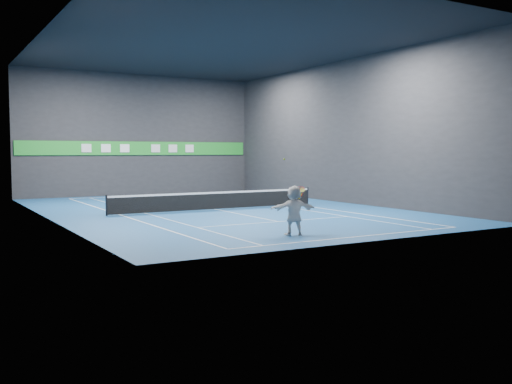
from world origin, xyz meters
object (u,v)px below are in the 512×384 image
player (294,210)px  tennis_net (217,200)px  tennis_ball (284,159)px  tennis_racket (301,189)px

player → tennis_net: 10.49m
tennis_ball → tennis_net: 10.65m
tennis_net → tennis_racket: size_ratio=24.80×
player → tennis_racket: bearing=-155.6°
tennis_ball → tennis_net: size_ratio=0.01×
tennis_net → tennis_racket: tennis_racket is taller
player → tennis_net: bearing=-83.1°
tennis_ball → tennis_net: tennis_ball is taller
tennis_ball → tennis_racket: bearing=-9.8°
tennis_ball → tennis_racket: tennis_ball is taller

